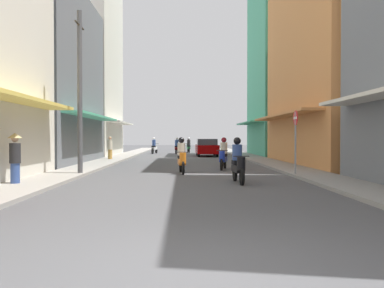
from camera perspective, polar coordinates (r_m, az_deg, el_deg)
ground_plane at (r=25.34m, az=-0.93°, el=-2.58°), size 109.37×109.37×0.00m
sidewalk_left at (r=25.79m, az=-12.21°, el=-2.40°), size 1.79×57.72×0.12m
sidewalk_right at (r=25.87m, az=10.32°, el=-2.39°), size 1.79×57.72×0.12m
building_left_mid at (r=24.66m, az=-22.38°, el=8.94°), size 7.05×10.30×10.05m
building_left_far at (r=34.48m, az=-16.39°, el=12.23°), size 7.05×8.72×16.66m
building_right_mid at (r=24.52m, az=21.55°, el=17.19°), size 7.05×11.91×16.90m
building_right_far at (r=34.33m, az=14.38°, el=11.69°), size 7.05×8.08×15.95m
motorbike_orange at (r=16.81m, az=-1.54°, el=-1.98°), size 0.55×1.81×1.58m
motorbike_blue at (r=18.94m, az=4.68°, el=-1.65°), size 0.65×1.78×1.58m
motorbike_green at (r=39.16m, az=-0.52°, el=-0.29°), size 0.55×1.81×1.58m
motorbike_black at (r=13.35m, az=6.85°, el=-2.75°), size 0.55×1.81×1.58m
motorbike_white at (r=37.42m, az=-5.60°, el=-0.35°), size 0.64×1.78×1.58m
motorbike_red at (r=36.77m, az=-2.25°, el=-0.37°), size 0.55×1.80×1.58m
parked_car at (r=32.25m, az=2.22°, el=-0.50°), size 1.79×4.11×1.45m
pedestrian_crossing at (r=26.39m, az=-12.07°, el=-0.67°), size 0.34×0.34×1.64m
pedestrian_midway at (r=13.40m, az=-24.78°, el=-1.71°), size 0.44×0.44×1.71m
utility_pole at (r=16.46m, az=-16.31°, el=7.48°), size 0.20×1.20×6.74m
street_sign_no_entry at (r=15.85m, az=15.10°, el=1.47°), size 0.07×0.60×2.65m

